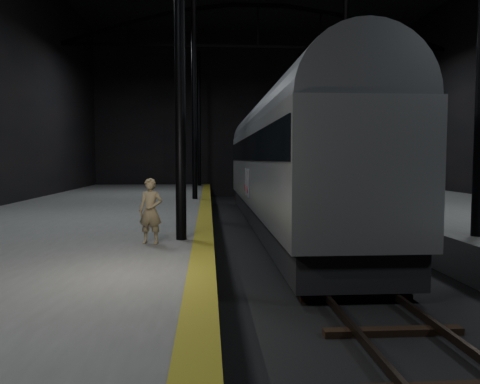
{
  "coord_description": "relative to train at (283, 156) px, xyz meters",
  "views": [
    {
      "loc": [
        -3.13,
        -15.56,
        2.98
      ],
      "look_at": [
        -2.17,
        -1.52,
        2.0
      ],
      "focal_mm": 35.0,
      "sensor_mm": 36.0,
      "label": 1
    }
  ],
  "objects": [
    {
      "name": "ground",
      "position": [
        0.0,
        -3.79,
        -3.13
      ],
      "size": [
        44.0,
        44.0,
        0.0
      ],
      "primitive_type": "plane",
      "color": "black",
      "rests_on": "ground"
    },
    {
      "name": "platform_left",
      "position": [
        -7.5,
        -3.79,
        -2.63
      ],
      "size": [
        9.0,
        43.8,
        1.0
      ],
      "primitive_type": "cube",
      "color": "#565654",
      "rests_on": "ground"
    },
    {
      "name": "tactile_strip",
      "position": [
        -3.25,
        -3.79,
        -2.12
      ],
      "size": [
        0.5,
        43.8,
        0.01
      ],
      "primitive_type": "cube",
      "color": "olive",
      "rests_on": "platform_left"
    },
    {
      "name": "track",
      "position": [
        0.0,
        -3.79,
        -3.06
      ],
      "size": [
        2.4,
        43.0,
        0.24
      ],
      "color": "#3F3328",
      "rests_on": "ground"
    },
    {
      "name": "train",
      "position": [
        0.0,
        0.0,
        0.0
      ],
      "size": [
        3.14,
        20.98,
        5.61
      ],
      "color": "#A7AAAF",
      "rests_on": "ground"
    },
    {
      "name": "woman",
      "position": [
        -4.48,
        -8.33,
        -1.35
      ],
      "size": [
        0.64,
        0.5,
        1.55
      ],
      "primitive_type": "imported",
      "rotation": [
        0.0,
        0.0,
        -0.25
      ],
      "color": "#98835D",
      "rests_on": "platform_left"
    }
  ]
}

